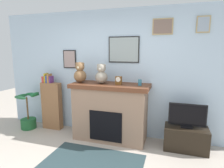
{
  "coord_description": "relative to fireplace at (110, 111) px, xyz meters",
  "views": [
    {
      "loc": [
        1.19,
        -1.82,
        1.78
      ],
      "look_at": [
        0.08,
        1.65,
        1.14
      ],
      "focal_mm": 30.45,
      "sensor_mm": 36.0,
      "label": 1
    }
  ],
  "objects": [
    {
      "name": "teddy_bear_grey",
      "position": [
        -0.64,
        -0.02,
        0.75
      ],
      "size": [
        0.26,
        0.26,
        0.41
      ],
      "color": "olive",
      "rests_on": "fireplace"
    },
    {
      "name": "area_rug",
      "position": [
        0.0,
        -0.97,
        -0.57
      ],
      "size": [
        1.6,
        1.07,
        0.01
      ],
      "primitive_type": "cube",
      "color": "#293C40",
      "rests_on": "ground_plane"
    },
    {
      "name": "television",
      "position": [
        1.44,
        -0.01,
        0.06
      ],
      "size": [
        0.64,
        0.14,
        0.43
      ],
      "color": "black",
      "rests_on": "tv_stand"
    },
    {
      "name": "teddy_bear_cream",
      "position": [
        -0.17,
        -0.02,
        0.74
      ],
      "size": [
        0.24,
        0.24,
        0.39
      ],
      "color": "gray",
      "rests_on": "fireplace"
    },
    {
      "name": "fireplace",
      "position": [
        0.0,
        0.0,
        0.0
      ],
      "size": [
        1.54,
        0.64,
        1.14
      ],
      "color": "#94735C",
      "rests_on": "ground_plane"
    },
    {
      "name": "tv_stand",
      "position": [
        1.44,
        -0.01,
        -0.36
      ],
      "size": [
        0.75,
        0.4,
        0.43
      ],
      "primitive_type": "cube",
      "color": "black",
      "rests_on": "ground_plane"
    },
    {
      "name": "bookshelf",
      "position": [
        -1.44,
        0.09,
        -0.0
      ],
      "size": [
        0.45,
        0.16,
        1.28
      ],
      "color": "brown",
      "rests_on": "ground_plane"
    },
    {
      "name": "mantel_clock",
      "position": [
        0.18,
        -0.02,
        0.64
      ],
      "size": [
        0.12,
        0.09,
        0.16
      ],
      "color": "brown",
      "rests_on": "fireplace"
    },
    {
      "name": "back_wall",
      "position": [
        -0.04,
        0.35,
        0.73
      ],
      "size": [
        5.2,
        0.15,
        2.6
      ],
      "color": "silver",
      "rests_on": "ground_plane"
    },
    {
      "name": "potted_plant",
      "position": [
        -1.97,
        -0.08,
        -0.26
      ],
      "size": [
        0.51,
        0.51,
        0.85
      ],
      "color": "#1E592D",
      "rests_on": "ground_plane"
    },
    {
      "name": "candle_jar",
      "position": [
        0.59,
        -0.02,
        0.62
      ],
      "size": [
        0.06,
        0.06,
        0.12
      ],
      "primitive_type": "cylinder",
      "color": "teal",
      "rests_on": "fireplace"
    }
  ]
}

